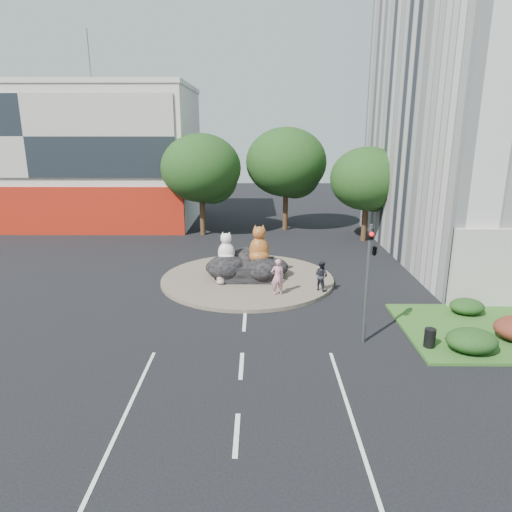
{
  "coord_description": "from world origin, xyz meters",
  "views": [
    {
      "loc": [
        0.62,
        -15.34,
        8.56
      ],
      "look_at": [
        0.51,
        8.17,
        2.0
      ],
      "focal_mm": 32.0,
      "sensor_mm": 36.0,
      "label": 1
    }
  ],
  "objects_px": {
    "cat_tabby": "(259,243)",
    "litter_bin": "(430,338)",
    "kitten_white": "(279,275)",
    "parked_car": "(55,224)",
    "kitten_calico": "(221,276)",
    "pedestrian_dark": "(321,276)",
    "cat_white": "(226,247)",
    "pedestrian_pink": "(278,277)"
  },
  "relations": [
    {
      "from": "kitten_white",
      "to": "pedestrian_dark",
      "type": "xyz_separation_m",
      "value": [
        2.2,
        -1.33,
        0.42
      ]
    },
    {
      "from": "kitten_calico",
      "to": "pedestrian_dark",
      "type": "xyz_separation_m",
      "value": [
        5.46,
        -0.96,
        0.37
      ]
    },
    {
      "from": "cat_white",
      "to": "cat_tabby",
      "type": "bearing_deg",
      "value": 3.12
    },
    {
      "from": "cat_white",
      "to": "kitten_white",
      "type": "bearing_deg",
      "value": -17.57
    },
    {
      "from": "kitten_calico",
      "to": "pedestrian_pink",
      "type": "distance_m",
      "value": 3.55
    },
    {
      "from": "litter_bin",
      "to": "pedestrian_dark",
      "type": "bearing_deg",
      "value": 118.47
    },
    {
      "from": "cat_white",
      "to": "cat_tabby",
      "type": "xyz_separation_m",
      "value": [
        1.89,
        0.22,
        0.18
      ]
    },
    {
      "from": "kitten_white",
      "to": "cat_white",
      "type": "bearing_deg",
      "value": 117.62
    },
    {
      "from": "cat_tabby",
      "to": "pedestrian_dark",
      "type": "xyz_separation_m",
      "value": [
        3.32,
        -2.29,
        -1.19
      ]
    },
    {
      "from": "cat_tabby",
      "to": "litter_bin",
      "type": "bearing_deg",
      "value": -51.77
    },
    {
      "from": "pedestrian_pink",
      "to": "kitten_white",
      "type": "bearing_deg",
      "value": -106.69
    },
    {
      "from": "cat_tabby",
      "to": "kitten_calico",
      "type": "distance_m",
      "value": 2.97
    },
    {
      "from": "kitten_calico",
      "to": "parked_car",
      "type": "xyz_separation_m",
      "value": [
        -15.37,
        14.15,
        0.04
      ]
    },
    {
      "from": "kitten_white",
      "to": "litter_bin",
      "type": "bearing_deg",
      "value": -102.2
    },
    {
      "from": "kitten_calico",
      "to": "pedestrian_dark",
      "type": "relative_size",
      "value": 0.55
    },
    {
      "from": "cat_white",
      "to": "pedestrian_dark",
      "type": "relative_size",
      "value": 1.14
    },
    {
      "from": "cat_white",
      "to": "kitten_white",
      "type": "height_order",
      "value": "cat_white"
    },
    {
      "from": "kitten_white",
      "to": "pedestrian_dark",
      "type": "distance_m",
      "value": 2.61
    },
    {
      "from": "kitten_calico",
      "to": "litter_bin",
      "type": "bearing_deg",
      "value": -34.38
    },
    {
      "from": "cat_tabby",
      "to": "pedestrian_pink",
      "type": "distance_m",
      "value": 3.31
    },
    {
      "from": "pedestrian_pink",
      "to": "litter_bin",
      "type": "distance_m",
      "value": 8.24
    },
    {
      "from": "kitten_white",
      "to": "litter_bin",
      "type": "height_order",
      "value": "kitten_white"
    },
    {
      "from": "litter_bin",
      "to": "cat_white",
      "type": "bearing_deg",
      "value": 135.6
    },
    {
      "from": "kitten_calico",
      "to": "litter_bin",
      "type": "height_order",
      "value": "kitten_calico"
    },
    {
      "from": "kitten_white",
      "to": "parked_car",
      "type": "relative_size",
      "value": 0.19
    },
    {
      "from": "cat_white",
      "to": "parked_car",
      "type": "bearing_deg",
      "value": 136.54
    },
    {
      "from": "kitten_calico",
      "to": "litter_bin",
      "type": "relative_size",
      "value": 1.16
    },
    {
      "from": "cat_white",
      "to": "litter_bin",
      "type": "distance_m",
      "value": 12.28
    },
    {
      "from": "pedestrian_dark",
      "to": "litter_bin",
      "type": "distance_m",
      "value": 7.36
    },
    {
      "from": "pedestrian_pink",
      "to": "parked_car",
      "type": "xyz_separation_m",
      "value": [
        -18.46,
        15.81,
        -0.49
      ]
    },
    {
      "from": "cat_tabby",
      "to": "pedestrian_dark",
      "type": "relative_size",
      "value": 1.36
    },
    {
      "from": "cat_tabby",
      "to": "litter_bin",
      "type": "height_order",
      "value": "cat_tabby"
    },
    {
      "from": "kitten_calico",
      "to": "pedestrian_pink",
      "type": "bearing_deg",
      "value": -23.0
    },
    {
      "from": "cat_tabby",
      "to": "pedestrian_pink",
      "type": "bearing_deg",
      "value": -72.14
    },
    {
      "from": "kitten_calico",
      "to": "parked_car",
      "type": "bearing_deg",
      "value": 142.59
    },
    {
      "from": "pedestrian_pink",
      "to": "pedestrian_dark",
      "type": "relative_size",
      "value": 1.19
    },
    {
      "from": "kitten_calico",
      "to": "kitten_white",
      "type": "xyz_separation_m",
      "value": [
        3.26,
        0.37,
        -0.05
      ]
    },
    {
      "from": "kitten_white",
      "to": "parked_car",
      "type": "distance_m",
      "value": 23.17
    },
    {
      "from": "pedestrian_pink",
      "to": "parked_car",
      "type": "bearing_deg",
      "value": -52.62
    },
    {
      "from": "kitten_white",
      "to": "litter_bin",
      "type": "xyz_separation_m",
      "value": [
        5.7,
        -7.78,
        -0.09
      ]
    },
    {
      "from": "cat_white",
      "to": "kitten_calico",
      "type": "xyz_separation_m",
      "value": [
        -0.26,
        -1.11,
        -1.38
      ]
    },
    {
      "from": "kitten_calico",
      "to": "cat_white",
      "type": "bearing_deg",
      "value": 82.31
    }
  ]
}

